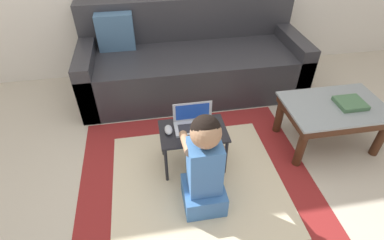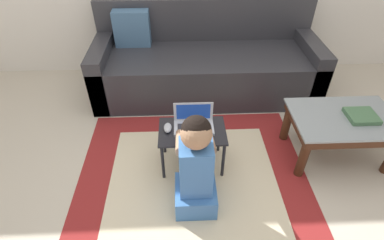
# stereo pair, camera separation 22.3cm
# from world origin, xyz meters

# --- Properties ---
(ground_plane) EXTENTS (16.00, 16.00, 0.00)m
(ground_plane) POSITION_xyz_m (0.00, 0.00, 0.00)
(ground_plane) COLOR beige
(area_rug) EXTENTS (1.78, 1.66, 0.01)m
(area_rug) POSITION_xyz_m (0.00, -0.05, 0.00)
(area_rug) COLOR maroon
(area_rug) RESTS_ON ground_plane
(couch) EXTENTS (2.26, 0.90, 0.89)m
(couch) POSITION_xyz_m (0.18, 1.30, 0.31)
(couch) COLOR #2D2D33
(couch) RESTS_ON ground_plane
(coffee_table) EXTENTS (0.81, 0.54, 0.40)m
(coffee_table) POSITION_xyz_m (1.18, 0.21, 0.33)
(coffee_table) COLOR gray
(coffee_table) RESTS_ON ground_plane
(laptop_desk) EXTENTS (0.50, 0.33, 0.36)m
(laptop_desk) POSITION_xyz_m (0.00, 0.15, 0.31)
(laptop_desk) COLOR black
(laptop_desk) RESTS_ON ground_plane
(laptop) EXTENTS (0.30, 0.17, 0.18)m
(laptop) POSITION_xyz_m (0.01, 0.19, 0.39)
(laptop) COLOR #B7BCC6
(laptop) RESTS_ON laptop_desk
(computer_mouse) EXTENTS (0.06, 0.11, 0.04)m
(computer_mouse) POSITION_xyz_m (-0.18, 0.16, 0.38)
(computer_mouse) COLOR #B2B7C1
(computer_mouse) RESTS_ON laptop_desk
(person_seated) EXTENTS (0.28, 0.43, 0.78)m
(person_seated) POSITION_xyz_m (0.01, -0.24, 0.38)
(person_seated) COLOR #3D70B2
(person_seated) RESTS_ON ground_plane
(book_on_table) EXTENTS (0.22, 0.20, 0.03)m
(book_on_table) POSITION_xyz_m (1.29, 0.19, 0.42)
(book_on_table) COLOR #47704C
(book_on_table) RESTS_ON coffee_table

